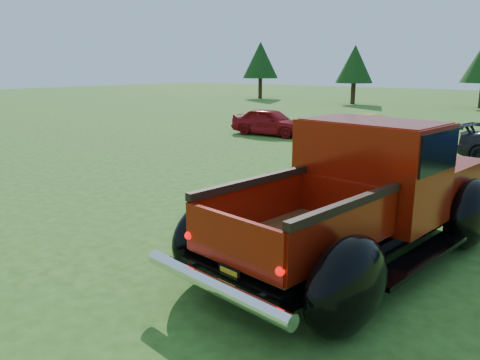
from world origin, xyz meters
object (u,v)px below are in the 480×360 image
at_px(tree_far_west, 260,60).
at_px(tree_west, 355,64).
at_px(show_car_red, 270,122).
at_px(show_car_yellow, 370,136).
at_px(pickup_truck, 369,192).

distance_m(tree_far_west, tree_west, 10.06).
height_order(tree_far_west, show_car_red, tree_far_west).
distance_m(tree_far_west, show_car_red, 24.92).
bearing_deg(show_car_yellow, tree_far_west, 53.82).
bearing_deg(tree_far_west, show_car_red, -52.47).
relative_size(tree_west, show_car_yellow, 1.14).
height_order(tree_far_west, show_car_yellow, tree_far_west).
distance_m(tree_far_west, pickup_truck, 38.14).
xyz_separation_m(tree_west, pickup_truck, (13.99, -28.54, -2.10)).
relative_size(tree_far_west, tree_west, 1.13).
height_order(tree_far_west, pickup_truck, tree_far_west).
bearing_deg(tree_far_west, pickup_truck, -50.93).
xyz_separation_m(pickup_truck, show_car_yellow, (-3.54, 8.13, -0.35)).
height_order(pickup_truck, show_car_red, pickup_truck).
height_order(show_car_red, show_car_yellow, show_car_yellow).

